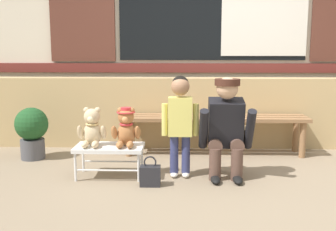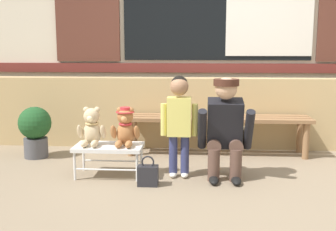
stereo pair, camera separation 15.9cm
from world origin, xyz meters
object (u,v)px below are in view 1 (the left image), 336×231
wooden_bench_long (214,122)px  potted_plant (32,130)px  small_display_bench (109,149)px  teddy_bear_with_hat (126,128)px  child_standing (180,115)px  teddy_bear_plain (92,129)px  handbag_on_ground (150,175)px  adult_crouching (227,127)px

wooden_bench_long → potted_plant: bearing=-172.0°
small_display_bench → potted_plant: 1.14m
wooden_bench_long → teddy_bear_with_hat: size_ratio=5.78×
child_standing → wooden_bench_long: bearing=65.9°
potted_plant → teddy_bear_plain: bearing=-37.1°
teddy_bear_with_hat → child_standing: bearing=2.0°
handbag_on_ground → potted_plant: (-1.36, 0.86, 0.23)m
small_display_bench → wooden_bench_long: bearing=40.1°
wooden_bench_long → child_standing: 0.98m
teddy_bear_with_hat → potted_plant: size_ratio=0.64×
small_display_bench → teddy_bear_plain: bearing=179.5°
teddy_bear_plain → handbag_on_ground: teddy_bear_plain is taller
small_display_bench → child_standing: 0.74m
teddy_bear_with_hat → child_standing: size_ratio=0.38×
wooden_bench_long → potted_plant: 2.03m
small_display_bench → teddy_bear_with_hat: (0.16, 0.00, 0.21)m
small_display_bench → potted_plant: size_ratio=1.12×
teddy_bear_plain → child_standing: child_standing is taller
small_display_bench → child_standing: size_ratio=0.67×
adult_crouching → potted_plant: size_ratio=1.67×
adult_crouching → potted_plant: 2.15m
teddy_bear_plain → handbag_on_ground: 0.72m
small_display_bench → teddy_bear_with_hat: teddy_bear_with_hat is taller
small_display_bench → handbag_on_ground: 0.51m
child_standing → adult_crouching: size_ratio=1.01×
teddy_bear_plain → adult_crouching: bearing=0.2°
teddy_bear_with_hat → child_standing: child_standing is taller
wooden_bench_long → adult_crouching: size_ratio=2.21×
wooden_bench_long → adult_crouching: bearing=-87.1°
small_display_bench → teddy_bear_with_hat: 0.26m
child_standing → handbag_on_ground: 0.62m
handbag_on_ground → wooden_bench_long: bearing=60.3°
small_display_bench → handbag_on_ground: bearing=-32.2°
child_standing → handbag_on_ground: (-0.26, -0.27, -0.50)m
handbag_on_ground → child_standing: bearing=46.1°
teddy_bear_plain → small_display_bench: bearing=-0.5°
wooden_bench_long → handbag_on_ground: size_ratio=7.72×
adult_crouching → child_standing: bearing=178.3°
handbag_on_ground → potted_plant: potted_plant is taller
small_display_bench → potted_plant: (-0.96, 0.61, 0.06)m
teddy_bear_with_hat → potted_plant: bearing=151.6°
potted_plant → teddy_bear_with_hat: bearing=-28.4°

